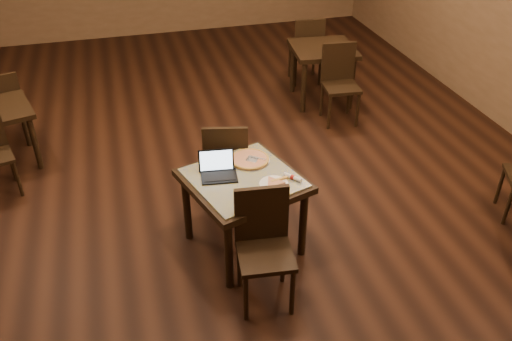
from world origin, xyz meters
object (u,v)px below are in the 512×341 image
object	(u,v)px
laptop	(218,169)
pizza_pan	(250,160)
chair_main_far	(226,161)
chair_main_near	(264,240)
other_table_b_chair_far	(5,103)
tiled_table	(243,187)
other_table_a_chair_far	(307,47)
other_table_a_chair_near	(339,78)
other_table_a	(323,56)

from	to	relation	value
laptop	pizza_pan	xyz separation A→B (m)	(0.32, 0.14, -0.05)
chair_main_far	chair_main_near	bearing A→B (deg)	104.28
chair_main_near	pizza_pan	xyz separation A→B (m)	(0.11, 0.85, 0.21)
chair_main_near	other_table_b_chair_far	size ratio (longest dim) A/B	1.11
tiled_table	chair_main_far	xyz separation A→B (m)	(-0.02, 0.62, -0.11)
pizza_pan	laptop	bearing A→B (deg)	-156.20
other_table_a_chair_far	pizza_pan	bearing A→B (deg)	67.32
other_table_a_chair_far	other_table_a_chair_near	bearing A→B (deg)	96.66
other_table_a	other_table_a_chair_far	size ratio (longest dim) A/B	0.90
chair_main_near	other_table_a	bearing A→B (deg)	68.08
pizza_pan	other_table_a	world-z (taller)	pizza_pan
tiled_table	other_table_a	size ratio (longest dim) A/B	1.29
chair_main_near	pizza_pan	bearing A→B (deg)	88.76
other_table_a_chair_far	chair_main_far	bearing A→B (deg)	61.96
laptop	other_table_a	bearing A→B (deg)	59.83
pizza_pan	other_table_a_chair_near	size ratio (longest dim) A/B	0.37
laptop	other_table_b_chair_far	xyz separation A→B (m)	(-2.05, 2.52, -0.31)
other_table_a	other_table_a_chair_far	distance (m)	0.58
other_table_b_chair_far	laptop	bearing A→B (deg)	113.33
pizza_pan	other_table_b_chair_far	xyz separation A→B (m)	(-2.37, 2.38, -0.26)
tiled_table	laptop	distance (m)	0.27
chair_main_near	other_table_b_chair_far	xyz separation A→B (m)	(-2.26, 3.23, -0.05)
other_table_a_chair_near	tiled_table	bearing A→B (deg)	-124.22
chair_main_far	other_table_a	xyz separation A→B (m)	(1.80, 2.10, 0.09)
chair_main_near	laptop	size ratio (longest dim) A/B	3.01
laptop	other_table_a	distance (m)	3.29
chair_main_near	other_table_b_chair_far	world-z (taller)	chair_main_near
laptop	other_table_a_chair_far	xyz separation A→B (m)	(1.98, 3.20, -0.26)
tiled_table	laptop	bearing A→B (deg)	136.18
chair_main_near	laptop	xyz separation A→B (m)	(-0.21, 0.71, 0.26)
chair_main_far	other_table_a_chair_near	size ratio (longest dim) A/B	0.99
tiled_table	other_table_a	world-z (taller)	other_table_a
chair_main_near	other_table_a	world-z (taller)	chair_main_near
tiled_table	chair_main_near	bearing A→B (deg)	-106.63
chair_main_far	pizza_pan	world-z (taller)	chair_main_far
other_table_a	other_table_b_chair_far	bearing A→B (deg)	-172.81
other_table_a_chair_near	other_table_b_chair_far	distance (m)	4.08
other_table_a	other_table_b_chair_far	size ratio (longest dim) A/B	1.00
laptop	other_table_b_chair_far	size ratio (longest dim) A/B	0.37
tiled_table	pizza_pan	size ratio (longest dim) A/B	3.18
tiled_table	other_table_b_chair_far	world-z (taller)	other_table_b_chair_far
other_table_a_chair_near	chair_main_far	bearing A→B (deg)	-134.22
pizza_pan	other_table_a_chair_near	distance (m)	2.54
chair_main_far	other_table_a	size ratio (longest dim) A/B	1.09
chair_main_far	laptop	size ratio (longest dim) A/B	2.96
pizza_pan	other_table_a_chair_far	xyz separation A→B (m)	(1.66, 3.06, -0.21)
chair_main_far	other_table_a_chair_near	world-z (taller)	other_table_a_chair_near
other_table_a	other_table_b_chair_far	world-z (taller)	other_table_b_chair_far
laptop	chair_main_near	bearing A→B (deg)	-66.61
other_table_a_chair_far	other_table_b_chair_far	distance (m)	4.09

